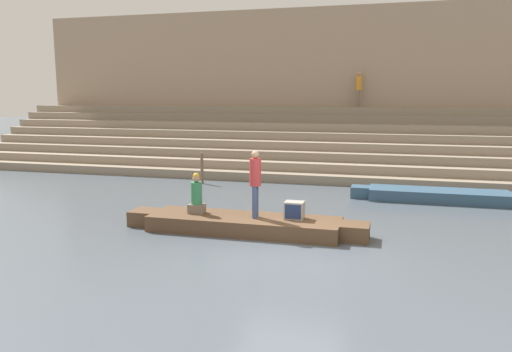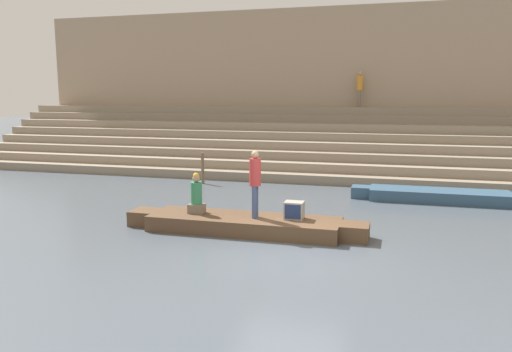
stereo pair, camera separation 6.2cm
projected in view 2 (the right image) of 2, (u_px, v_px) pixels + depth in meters
name	position (u px, v px, depth m)	size (l,w,h in m)	color
ground_plane	(291.00, 253.00, 11.50)	(120.00, 120.00, 0.00)	#4C5660
ghat_steps	(346.00, 150.00, 23.37)	(36.00, 5.90, 2.99)	gray
back_wall	(353.00, 88.00, 25.45)	(34.20, 1.28, 7.94)	tan
rowboat_main	(244.00, 224.00, 13.21)	(6.51, 1.55, 0.41)	brown
person_standing	(255.00, 179.00, 12.91)	(0.30, 0.30, 1.76)	#3D4C75
person_rowing	(196.00, 196.00, 13.51)	(0.42, 0.33, 1.11)	#756656
tv_set	(294.00, 210.00, 12.91)	(0.49, 0.40, 0.45)	#9E998E
moored_boat_shore	(439.00, 195.00, 16.98)	(5.86, 1.28, 0.40)	#33516B
mooring_post	(203.00, 168.00, 20.38)	(0.12, 0.12, 1.27)	brown
person_on_steps	(360.00, 87.00, 24.42)	(0.31, 0.31, 1.73)	#756656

